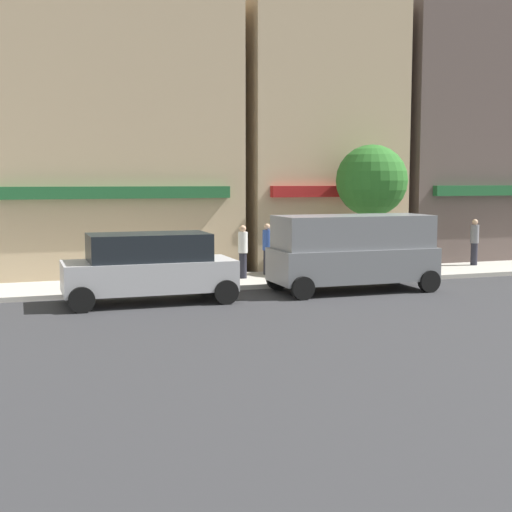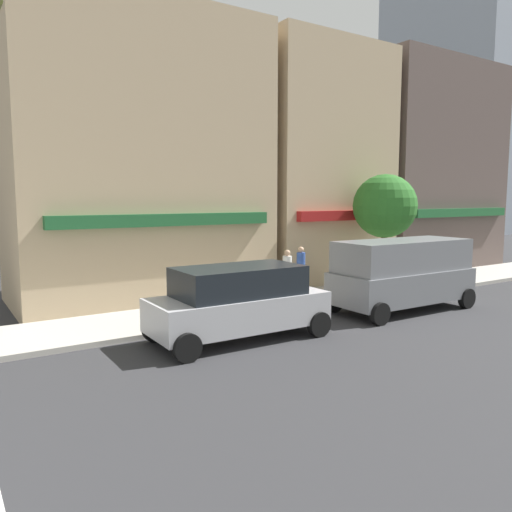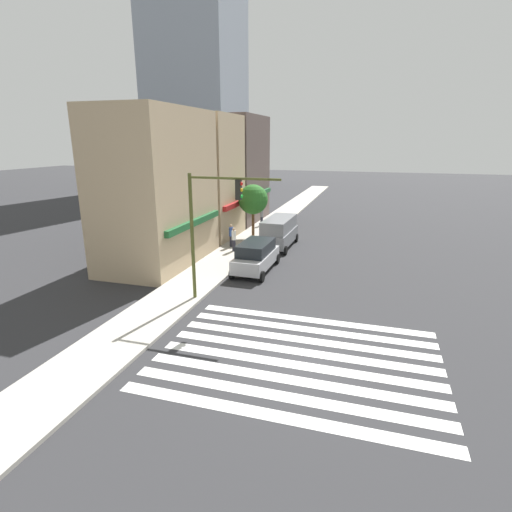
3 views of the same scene
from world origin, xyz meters
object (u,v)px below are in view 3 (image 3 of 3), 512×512
at_px(traffic_signal, 210,217).
at_px(street_tree, 253,200).
at_px(pedestrian_blue_shirt, 231,235).
at_px(suv_silver, 256,256).
at_px(van_grey, 279,231).
at_px(pedestrian_grey_coat, 262,216).
at_px(pedestrian_white_shirt, 234,239).

relative_size(traffic_signal, street_tree, 1.48).
distance_m(traffic_signal, street_tree, 14.29).
bearing_deg(pedestrian_blue_shirt, suv_silver, 127.07).
relative_size(van_grey, street_tree, 1.12).
bearing_deg(suv_silver, pedestrian_grey_coat, 15.25).
distance_m(traffic_signal, suv_silver, 6.66).
xyz_separation_m(van_grey, pedestrian_grey_coat, (6.96, 3.41, -0.21)).
relative_size(pedestrian_white_shirt, street_tree, 0.39).
xyz_separation_m(traffic_signal, street_tree, (14.08, 2.13, -1.13)).
xyz_separation_m(van_grey, pedestrian_white_shirt, (-2.61, 2.85, -0.21)).
bearing_deg(street_tree, suv_silver, -161.65).
distance_m(pedestrian_grey_coat, pedestrian_blue_shirt, 8.49).
relative_size(traffic_signal, van_grey, 1.32).
height_order(pedestrian_blue_shirt, pedestrian_white_shirt, same).
bearing_deg(suv_silver, pedestrian_blue_shirt, 36.71).
height_order(traffic_signal, pedestrian_blue_shirt, traffic_signal).
bearing_deg(suv_silver, traffic_signal, 174.07).
distance_m(traffic_signal, van_grey, 12.39).
bearing_deg(street_tree, traffic_signal, -171.39).
xyz_separation_m(suv_silver, pedestrian_white_shirt, (3.70, 2.85, 0.04)).
relative_size(traffic_signal, suv_silver, 1.41).
height_order(suv_silver, street_tree, street_tree).
bearing_deg(van_grey, pedestrian_white_shirt, 133.32).
relative_size(suv_silver, pedestrian_white_shirt, 2.67).
distance_m(pedestrian_blue_shirt, street_tree, 4.38).
height_order(pedestrian_grey_coat, street_tree, street_tree).
bearing_deg(pedestrian_white_shirt, pedestrian_grey_coat, -83.70).
xyz_separation_m(suv_silver, pedestrian_blue_shirt, (4.78, 3.46, 0.04)).
xyz_separation_m(pedestrian_grey_coat, pedestrian_white_shirt, (-9.57, -0.56, 0.00)).
relative_size(pedestrian_blue_shirt, street_tree, 0.39).
height_order(traffic_signal, street_tree, traffic_signal).
relative_size(traffic_signal, pedestrian_blue_shirt, 3.75).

